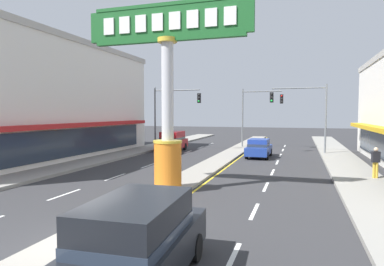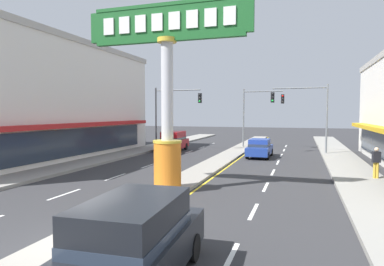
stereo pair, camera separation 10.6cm
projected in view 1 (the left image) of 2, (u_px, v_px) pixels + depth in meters
The scene contains 14 objects.
ground_plane at pixel (78, 245), 9.42m from camera, with size 160.00×160.00×0.00m, color #303033.
median_strip at pixel (221, 159), 26.53m from camera, with size 1.91×52.00×0.14m, color gray.
sidewalk_left at pixel (108, 157), 27.34m from camera, with size 2.74×60.00×0.18m, color gray.
sidewalk_right at pixel (349, 168), 21.91m from camera, with size 2.74×60.00×0.18m, color gray.
lane_markings at pixel (217, 162), 25.24m from camera, with size 8.65×52.00×0.01m.
district_sign at pixel (168, 94), 15.52m from camera, with size 7.87×1.34×8.52m.
storefront_left at pixel (30, 100), 27.04m from camera, with size 10.28×22.92×9.41m.
traffic_light_left_side at pixel (171, 107), 33.04m from camera, with size 4.86×0.46×6.20m.
traffic_light_right_side at pixel (305, 107), 29.91m from camera, with size 4.86×0.46×6.20m.
traffic_light_median_far at pixel (257, 108), 34.89m from camera, with size 4.20×0.46×6.20m.
suv_near_right_lane at pixel (172, 141), 32.62m from camera, with size 2.10×4.67×1.90m.
suv_far_right_lane at pixel (138, 241), 7.15m from camera, with size 2.15×4.69×1.90m.
sedan_near_left_lane at pixel (259, 148), 28.09m from camera, with size 1.90×4.33×1.53m.
pedestrian_near_kerb at pixel (376, 161), 18.17m from camera, with size 0.44×0.30×1.66m.
Camera 1 is at (5.83, -7.81, 3.68)m, focal length 31.65 mm.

